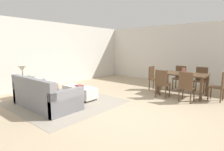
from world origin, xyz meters
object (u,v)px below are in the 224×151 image
at_px(dining_table, 183,76).
at_px(dining_chair_far_left, 180,76).
at_px(ottoman_table, 80,91).
at_px(dining_chair_near_right, 186,85).
at_px(dining_chair_near_left, 162,82).
at_px(dining_chair_head_west, 154,77).
at_px(dining_chair_head_east, 220,85).
at_px(side_table, 23,85).
at_px(vase_centerpiece, 184,71).
at_px(table_lamp, 22,69).
at_px(book_on_ottoman, 79,86).
at_px(couch, 45,97).
at_px(dining_chair_far_right, 201,78).

distance_m(dining_table, dining_chair_far_left, 0.92).
height_order(ottoman_table, dining_chair_near_right, dining_chair_near_right).
bearing_deg(dining_table, dining_chair_near_left, -115.85).
bearing_deg(dining_chair_near_left, dining_chair_head_west, 131.17).
relative_size(dining_chair_near_right, dining_chair_head_east, 1.00).
relative_size(side_table, vase_centerpiece, 2.93).
bearing_deg(vase_centerpiece, table_lamp, -135.95).
bearing_deg(ottoman_table, dining_table, 47.34).
height_order(ottoman_table, side_table, side_table).
distance_m(side_table, dining_table, 5.32).
relative_size(dining_table, dining_chair_near_right, 1.67).
relative_size(dining_chair_head_east, dining_chair_head_west, 1.00).
relative_size(dining_chair_head_east, book_on_ottoman, 3.54).
height_order(couch, dining_chair_head_west, dining_chair_head_west).
relative_size(dining_chair_near_left, dining_chair_head_east, 1.00).
bearing_deg(dining_table, vase_centerpiece, -52.25).
relative_size(side_table, dining_chair_near_right, 0.59).
height_order(side_table, vase_centerpiece, vase_centerpiece).
bearing_deg(vase_centerpiece, dining_table, 127.75).
distance_m(side_table, dining_chair_head_west, 4.62).
bearing_deg(dining_chair_near_right, ottoman_table, -147.07).
distance_m(ottoman_table, dining_chair_head_west, 2.92).
xyz_separation_m(side_table, dining_chair_head_east, (4.90, 3.70, 0.09)).
bearing_deg(dining_chair_head_east, dining_chair_far_right, 130.36).
height_order(dining_chair_head_west, vase_centerpiece, vase_centerpiece).
distance_m(side_table, vase_centerpiece, 5.32).
xyz_separation_m(couch, dining_chair_head_west, (1.36, 3.78, 0.23)).
relative_size(dining_chair_near_right, dining_chair_head_west, 1.00).
bearing_deg(dining_chair_near_right, dining_chair_head_east, 45.47).
distance_m(dining_chair_near_right, dining_chair_far_right, 1.63).
xyz_separation_m(dining_chair_near_right, dining_chair_far_left, (-0.77, 1.62, 0.00)).
relative_size(couch, vase_centerpiece, 10.92).
distance_m(couch, dining_chair_far_left, 5.03).
height_order(couch, dining_chair_near_left, dining_chair_near_left).
xyz_separation_m(dining_chair_far_left, dining_chair_head_west, (-0.72, -0.79, 0.00)).
height_order(table_lamp, dining_table, table_lamp).
bearing_deg(dining_table, dining_chair_near_right, -64.12).
xyz_separation_m(ottoman_table, dining_chair_head_east, (3.51, 2.54, 0.29)).
relative_size(ottoman_table, vase_centerpiece, 6.44).
bearing_deg(dining_chair_head_west, table_lamp, -125.34).
bearing_deg(dining_chair_far_right, dining_chair_head_west, -151.47).
xyz_separation_m(ottoman_table, table_lamp, (-1.40, -1.15, 0.73)).
bearing_deg(ottoman_table, table_lamp, -140.49).
relative_size(dining_chair_near_right, vase_centerpiece, 4.94).
xyz_separation_m(dining_chair_far_left, vase_centerpiece, (0.42, -0.87, 0.33)).
relative_size(dining_chair_far_right, book_on_ottoman, 3.54).
height_order(dining_chair_far_right, vase_centerpiece, vase_centerpiece).
distance_m(table_lamp, dining_chair_near_right, 5.12).
distance_m(dining_chair_head_west, book_on_ottoman, 2.90).
bearing_deg(couch, dining_chair_far_right, 58.22).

